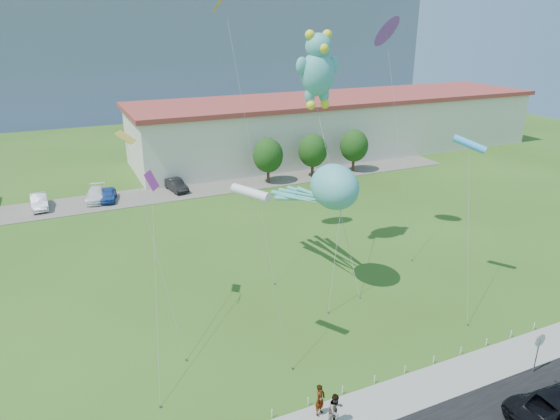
% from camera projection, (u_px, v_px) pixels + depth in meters
% --- Properties ---
extents(ground, '(160.00, 160.00, 0.00)m').
position_uv_depth(ground, '(346.00, 374.00, 27.43)').
color(ground, '#2E4F16').
rests_on(ground, ground).
extents(sidewalk, '(80.00, 2.50, 0.10)m').
position_uv_depth(sidewalk, '(374.00, 406.00, 25.07)').
color(sidewalk, gray).
rests_on(sidewalk, ground).
extents(parking_strip, '(70.00, 6.00, 0.06)m').
position_uv_depth(parking_strip, '(185.00, 191.00, 57.23)').
color(parking_strip, '#59544C').
rests_on(parking_strip, ground).
extents(hill_ridge, '(160.00, 50.00, 25.00)m').
position_uv_depth(hill_ridge, '(96.00, 47.00, 125.23)').
color(hill_ridge, slate).
rests_on(hill_ridge, ground).
extents(warehouse, '(61.00, 15.00, 8.20)m').
position_uv_depth(warehouse, '(341.00, 124.00, 73.57)').
color(warehouse, beige).
rests_on(warehouse, ground).
extents(stop_sign, '(0.80, 0.07, 2.50)m').
position_uv_depth(stop_sign, '(539.00, 344.00, 26.89)').
color(stop_sign, slate).
rests_on(stop_sign, ground).
extents(rope_fence, '(26.05, 0.05, 0.50)m').
position_uv_depth(rope_fence, '(359.00, 385.00, 26.24)').
color(rope_fence, white).
rests_on(rope_fence, ground).
extents(tree_near, '(3.60, 3.60, 5.47)m').
position_uv_depth(tree_near, '(268.00, 155.00, 59.09)').
color(tree_near, '#3F2B19').
rests_on(tree_near, ground).
extents(tree_mid, '(3.60, 3.60, 5.47)m').
position_uv_depth(tree_mid, '(313.00, 150.00, 61.42)').
color(tree_mid, '#3F2B19').
rests_on(tree_mid, ground).
extents(tree_far, '(3.60, 3.60, 5.47)m').
position_uv_depth(tree_far, '(354.00, 146.00, 63.76)').
color(tree_far, '#3F2B19').
rests_on(tree_far, ground).
extents(pedestrian_left, '(0.74, 0.65, 1.69)m').
position_uv_depth(pedestrian_left, '(320.00, 400.00, 24.19)').
color(pedestrian_left, gray).
rests_on(pedestrian_left, sidewalk).
extents(pedestrian_right, '(0.97, 0.82, 1.75)m').
position_uv_depth(pedestrian_right, '(336.00, 410.00, 23.52)').
color(pedestrian_right, gray).
rests_on(pedestrian_right, sidewalk).
extents(parked_car_silver, '(1.76, 4.49, 1.46)m').
position_uv_depth(parked_car_silver, '(39.00, 201.00, 51.61)').
color(parked_car_silver, silver).
rests_on(parked_car_silver, parking_strip).
extents(parked_car_white, '(2.73, 4.95, 1.36)m').
position_uv_depth(parked_car_white, '(96.00, 194.00, 53.92)').
color(parked_car_white, white).
rests_on(parked_car_white, parking_strip).
extents(parked_car_blue, '(2.32, 4.09, 1.31)m').
position_uv_depth(parked_car_blue, '(108.00, 195.00, 53.83)').
color(parked_car_blue, navy).
rests_on(parked_car_blue, parking_strip).
extents(parked_car_black, '(2.12, 4.34, 1.37)m').
position_uv_depth(parked_car_black, '(176.00, 185.00, 57.03)').
color(parked_car_black, black).
rests_on(parked_car_black, parking_strip).
extents(octopus_kite, '(3.31, 9.81, 9.34)m').
position_uv_depth(octopus_kite, '(325.00, 192.00, 34.72)').
color(octopus_kite, teal).
rests_on(octopus_kite, ground).
extents(teddy_bear_kite, '(3.53, 9.08, 17.67)m').
position_uv_depth(teddy_bear_kite, '(318.00, 68.00, 36.61)').
color(teddy_bear_kite, teal).
rests_on(teddy_bear_kite, ground).
extents(small_kite_cyan, '(3.17, 5.87, 10.97)m').
position_uv_depth(small_kite_cyan, '(469.00, 146.00, 33.21)').
color(small_kite_cyan, '#37A5FA').
rests_on(small_kite_cyan, ground).
extents(small_kite_purple, '(1.80, 5.78, 18.17)m').
position_uv_depth(small_kite_purple, '(387.00, 37.00, 38.52)').
color(small_kite_purple, purple).
rests_on(small_kite_purple, ground).
extents(small_kite_white, '(1.80, 3.19, 10.43)m').
position_uv_depth(small_kite_white, '(251.00, 194.00, 25.41)').
color(small_kite_white, silver).
rests_on(small_kite_white, ground).
extents(small_kite_orange, '(1.80, 8.52, 20.70)m').
position_uv_depth(small_kite_orange, '(225.00, 3.00, 36.22)').
color(small_kite_orange, orange).
rests_on(small_kite_orange, ground).
extents(small_kite_yellow, '(1.95, 6.59, 12.33)m').
position_uv_depth(small_kite_yellow, '(132.00, 163.00, 28.80)').
color(small_kite_yellow, gold).
rests_on(small_kite_yellow, ground).
extents(small_kite_pink, '(2.61, 8.34, 9.97)m').
position_uv_depth(small_kite_pink, '(152.00, 203.00, 28.46)').
color(small_kite_pink, '#DF31A9').
rests_on(small_kite_pink, ground).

